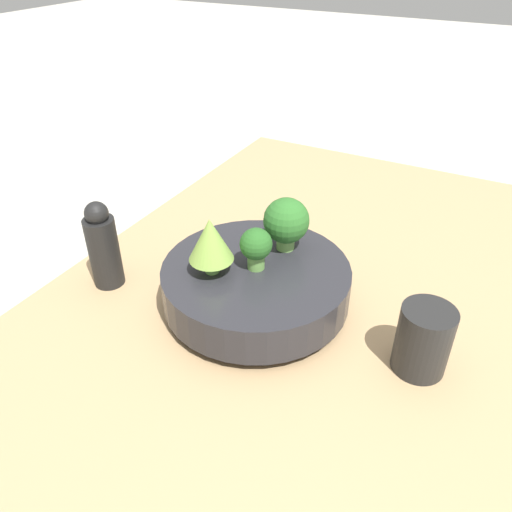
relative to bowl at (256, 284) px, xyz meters
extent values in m
plane|color=beige|center=(0.04, -0.03, -0.07)|extent=(6.00, 6.00, 0.00)
cube|color=tan|center=(0.04, -0.03, -0.06)|extent=(1.20, 0.70, 0.03)
cylinder|color=#28282D|center=(0.00, 0.00, -0.03)|extent=(0.12, 0.12, 0.01)
cylinder|color=#28282D|center=(0.00, 0.00, 0.00)|extent=(0.28, 0.28, 0.06)
cylinder|color=#6BA34C|center=(-0.04, 0.05, 0.04)|extent=(0.02, 0.02, 0.02)
cone|color=#84AD47|center=(-0.04, 0.05, 0.08)|extent=(0.06, 0.06, 0.06)
cylinder|color=#6BA34C|center=(0.00, 0.00, 0.04)|extent=(0.02, 0.02, 0.02)
sphere|color=#286023|center=(0.00, 0.00, 0.07)|extent=(0.05, 0.05, 0.05)
cylinder|color=#7AB256|center=(0.07, -0.02, 0.04)|extent=(0.03, 0.03, 0.02)
sphere|color=#2D6B28|center=(0.07, -0.02, 0.08)|extent=(0.07, 0.07, 0.07)
cylinder|color=black|center=(-0.01, -0.24, 0.01)|extent=(0.07, 0.07, 0.09)
cylinder|color=black|center=(-0.06, 0.24, 0.02)|extent=(0.05, 0.05, 0.12)
sphere|color=black|center=(-0.06, 0.24, 0.09)|extent=(0.04, 0.04, 0.04)
camera|label=1|loc=(-0.52, -0.28, 0.44)|focal=35.00mm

